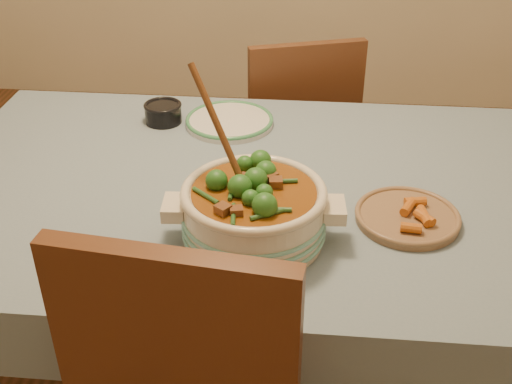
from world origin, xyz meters
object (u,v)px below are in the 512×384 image
Objects in this scene: chair_far at (296,131)px; white_plate at (230,121)px; stew_casserole at (254,208)px; dining_table at (244,211)px; condiment_bowl at (163,112)px; fried_plate at (407,215)px.

white_plate is at bearing 49.09° from chair_far.
chair_far is (0.07, 1.04, -0.33)m from stew_casserole.
chair_far is (0.12, 0.80, -0.15)m from dining_table.
chair_far is at bearing 86.43° from stew_casserole.
chair_far reaches higher than condiment_bowl.
white_plate is 1.22× the size of fried_plate.
condiment_bowl is at bearing 180.00° from white_plate.
stew_casserole is 0.38m from fried_plate.
condiment_bowl reaches higher than dining_table.
condiment_bowl is 0.54× the size of fried_plate.
fried_plate is 1.02m from chair_far.
white_plate is 2.27× the size of condiment_bowl.
fried_plate is at bearing -44.31° from white_plate.
condiment_bowl is 0.16× the size of chair_far.
chair_far reaches higher than white_plate.
condiment_bowl is (-0.34, 0.58, -0.05)m from stew_casserole.
chair_far reaches higher than dining_table.
fried_plate is at bearing -18.85° from dining_table.
dining_table is 11.65× the size of condiment_bowl.
stew_casserole is at bearing -78.34° from dining_table.
white_plate is (-0.08, 0.34, 0.10)m from dining_table.
chair_far is at bearing 107.40° from fried_plate.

